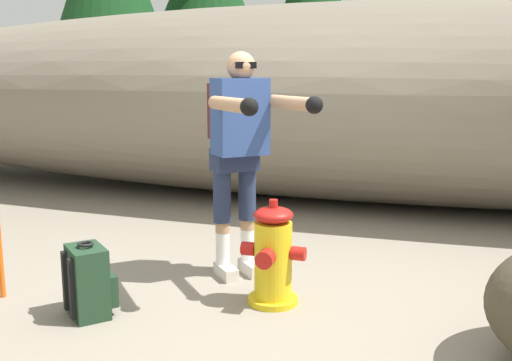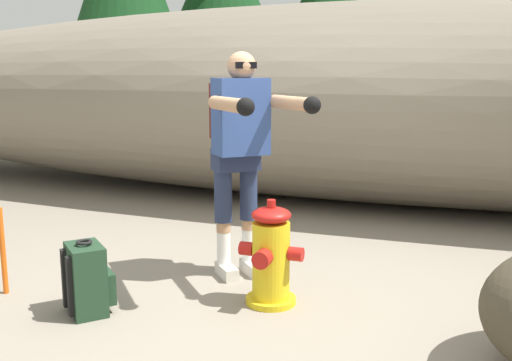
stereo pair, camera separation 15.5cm
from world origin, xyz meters
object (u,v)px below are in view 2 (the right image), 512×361
(spare_backpack, at_px, (87,280))
(utility_worker, at_px, (240,138))
(survey_stake, at_px, (3,251))
(fire_hydrant, at_px, (271,257))

(spare_backpack, bearing_deg, utility_worker, 6.08)
(survey_stake, bearing_deg, spare_backpack, -5.71)
(utility_worker, bearing_deg, fire_hydrant, -0.32)
(spare_backpack, bearing_deg, survey_stake, 125.17)
(utility_worker, height_order, spare_backpack, utility_worker)
(spare_backpack, height_order, survey_stake, survey_stake)
(spare_backpack, xyz_separation_m, survey_stake, (-0.73, 0.07, 0.08))
(fire_hydrant, relative_size, spare_backpack, 1.47)
(utility_worker, distance_m, survey_stake, 1.79)
(fire_hydrant, height_order, utility_worker, utility_worker)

